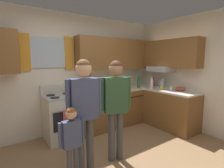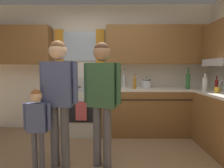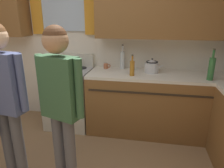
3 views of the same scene
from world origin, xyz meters
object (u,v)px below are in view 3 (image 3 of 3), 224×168
at_px(bottle_tall_clear, 122,60).
at_px(bottle_wine_green, 211,68).
at_px(cup_terracotta, 106,66).
at_px(stovetop_kettle, 152,66).
at_px(bottle_oil_amber, 132,68).
at_px(adult_in_plaid, 60,94).
at_px(stove_oven, 70,97).
at_px(adult_holding_child, 4,89).

distance_m(bottle_tall_clear, bottle_wine_green, 1.23).
height_order(bottle_wine_green, cup_terracotta, bottle_wine_green).
bearing_deg(stovetop_kettle, bottle_oil_amber, -141.71).
height_order(bottle_tall_clear, adult_in_plaid, adult_in_plaid).
relative_size(stove_oven, stovetop_kettle, 4.02).
relative_size(adult_holding_child, adult_in_plaid, 1.01).
xyz_separation_m(bottle_tall_clear, adult_in_plaid, (-0.36, -1.46, -0.03)).
relative_size(stovetop_kettle, adult_holding_child, 0.17).
xyz_separation_m(stove_oven, bottle_tall_clear, (0.80, 0.22, 0.57)).
xyz_separation_m(bottle_wine_green, stovetop_kettle, (-0.72, 0.23, -0.06)).
bearing_deg(stovetop_kettle, adult_holding_child, -135.79).
relative_size(stove_oven, bottle_tall_clear, 3.00).
height_order(stove_oven, adult_holding_child, adult_holding_child).
distance_m(cup_terracotta, adult_in_plaid, 1.44).
height_order(stove_oven, adult_in_plaid, adult_in_plaid).
relative_size(bottle_oil_amber, adult_holding_child, 0.18).
relative_size(bottle_oil_amber, cup_terracotta, 2.63).
bearing_deg(bottle_wine_green, adult_holding_child, -152.48).
relative_size(bottle_wine_green, adult_holding_child, 0.24).
relative_size(cup_terracotta, stovetop_kettle, 0.40).
distance_m(stove_oven, bottle_wine_green, 2.05).
xyz_separation_m(cup_terracotta, adult_holding_child, (-0.66, -1.44, 0.08)).
xyz_separation_m(cup_terracotta, stovetop_kettle, (0.69, -0.13, 0.06)).
bearing_deg(bottle_wine_green, adult_in_plaid, -145.03).
xyz_separation_m(bottle_tall_clear, bottle_wine_green, (1.16, -0.39, 0.01)).
distance_m(bottle_oil_amber, bottle_tall_clear, 0.41).
bearing_deg(adult_in_plaid, stovetop_kettle, 58.25).
xyz_separation_m(stove_oven, cup_terracotta, (0.55, 0.19, 0.47)).
xyz_separation_m(stove_oven, bottle_wine_green, (1.96, -0.17, 0.58)).
xyz_separation_m(bottle_tall_clear, stovetop_kettle, (0.44, -0.16, -0.05)).
height_order(stove_oven, stovetop_kettle, stovetop_kettle).
height_order(bottle_wine_green, stovetop_kettle, bottle_wine_green).
distance_m(bottle_tall_clear, adult_holding_child, 1.73).
distance_m(cup_terracotta, stovetop_kettle, 0.70).
xyz_separation_m(bottle_oil_amber, adult_holding_child, (-1.09, -1.11, 0.01)).
distance_m(bottle_wine_green, stovetop_kettle, 0.76).
distance_m(bottle_tall_clear, cup_terracotta, 0.27).
relative_size(stovetop_kettle, adult_in_plaid, 0.17).
relative_size(stove_oven, bottle_oil_amber, 3.85).
distance_m(stove_oven, bottle_oil_amber, 1.13).
bearing_deg(bottle_wine_green, stove_oven, 174.98).
bearing_deg(bottle_wine_green, bottle_tall_clear, 161.36).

